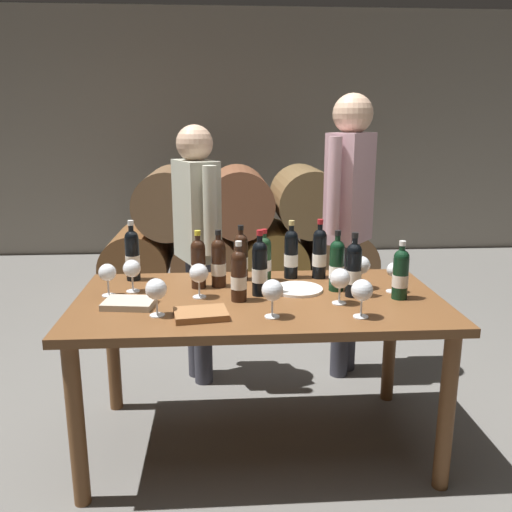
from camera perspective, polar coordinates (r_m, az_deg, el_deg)
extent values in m
plane|color=#66635E|center=(2.86, 0.29, -19.01)|extent=(14.00, 14.00, 0.00)
cube|color=gray|center=(6.59, -2.40, 12.65)|extent=(10.00, 0.24, 2.80)
cylinder|color=brown|center=(5.20, -12.25, -0.28)|extent=(0.60, 0.90, 0.60)
cylinder|color=brown|center=(5.15, -5.30, -0.17)|extent=(0.60, 0.90, 0.60)
cylinder|color=olive|center=(5.17, 1.70, -0.06)|extent=(0.60, 0.90, 0.60)
cylinder|color=brown|center=(5.27, 8.53, 0.05)|extent=(0.60, 0.90, 0.60)
cylinder|color=brown|center=(5.06, -9.03, 5.77)|extent=(0.60, 0.90, 0.60)
cylinder|color=brown|center=(5.04, -1.84, 5.90)|extent=(0.60, 0.90, 0.60)
cylinder|color=brown|center=(5.10, 5.28, 5.95)|extent=(0.60, 0.90, 0.60)
cube|color=brown|center=(2.53, 0.31, -4.83)|extent=(1.70, 0.90, 0.04)
cylinder|color=brown|center=(2.41, -18.42, -16.64)|extent=(0.07, 0.07, 0.72)
cylinder|color=brown|center=(2.52, 19.45, -15.30)|extent=(0.07, 0.07, 0.72)
cylinder|color=brown|center=(3.09, -14.87, -9.33)|extent=(0.07, 0.07, 0.72)
cylinder|color=brown|center=(3.17, 13.94, -8.61)|extent=(0.07, 0.07, 0.72)
cylinder|color=black|center=(2.56, 10.23, -1.90)|extent=(0.07, 0.07, 0.21)
sphere|color=black|center=(2.53, 10.34, 0.55)|extent=(0.07, 0.07, 0.07)
cylinder|color=black|center=(2.52, 10.37, 1.16)|extent=(0.03, 0.03, 0.07)
cylinder|color=black|center=(2.51, 10.42, 2.17)|extent=(0.03, 0.03, 0.02)
cylinder|color=silver|center=(2.56, 10.22, -2.13)|extent=(0.07, 0.07, 0.06)
cylinder|color=black|center=(2.57, 14.97, -2.31)|extent=(0.07, 0.07, 0.19)
sphere|color=black|center=(2.55, 15.11, -0.12)|extent=(0.07, 0.07, 0.07)
cylinder|color=black|center=(2.54, 15.14, 0.41)|extent=(0.03, 0.03, 0.06)
cylinder|color=silver|center=(2.53, 15.20, 1.31)|extent=(0.03, 0.03, 0.02)
cylinder|color=silver|center=(2.58, 14.95, -2.52)|extent=(0.07, 0.07, 0.06)
cylinder|color=#19381E|center=(2.76, 0.87, -0.72)|extent=(0.07, 0.07, 0.19)
sphere|color=#19381E|center=(2.74, 0.88, 1.31)|extent=(0.07, 0.07, 0.07)
cylinder|color=#19381E|center=(2.74, 0.88, 1.80)|extent=(0.03, 0.03, 0.06)
cylinder|color=#B21E23|center=(2.73, 0.88, 2.63)|extent=(0.03, 0.03, 0.02)
cylinder|color=silver|center=(2.77, 0.87, -0.91)|extent=(0.07, 0.07, 0.06)
cylinder|color=black|center=(2.66, -6.10, -1.26)|extent=(0.07, 0.07, 0.20)
sphere|color=black|center=(2.64, -6.16, 0.97)|extent=(0.07, 0.07, 0.07)
cylinder|color=black|center=(2.63, -6.17, 1.51)|extent=(0.03, 0.03, 0.06)
cylinder|color=gold|center=(2.62, -6.20, 2.43)|extent=(0.03, 0.03, 0.02)
cylinder|color=silver|center=(2.66, -6.09, -1.47)|extent=(0.07, 0.07, 0.06)
cylinder|color=black|center=(2.85, -12.88, -0.34)|extent=(0.07, 0.07, 0.22)
sphere|color=black|center=(2.82, -13.00, 1.93)|extent=(0.07, 0.07, 0.07)
cylinder|color=black|center=(2.82, -13.03, 2.49)|extent=(0.03, 0.03, 0.07)
cylinder|color=silver|center=(2.81, -13.09, 3.42)|extent=(0.03, 0.03, 0.02)
cylinder|color=silver|center=(2.85, -12.86, -0.55)|extent=(0.07, 0.07, 0.07)
cylinder|color=black|center=(2.46, -1.83, -2.55)|extent=(0.07, 0.07, 0.20)
sphere|color=black|center=(2.43, -1.85, -0.21)|extent=(0.07, 0.07, 0.07)
cylinder|color=black|center=(2.42, -1.85, 0.36)|extent=(0.03, 0.03, 0.06)
cylinder|color=silver|center=(2.41, -1.86, 1.32)|extent=(0.03, 0.03, 0.02)
cylinder|color=silver|center=(2.46, -1.83, -2.77)|extent=(0.07, 0.07, 0.06)
cylinder|color=black|center=(2.82, 3.72, -0.21)|extent=(0.07, 0.07, 0.21)
sphere|color=black|center=(2.79, 3.75, 2.03)|extent=(0.07, 0.07, 0.07)
cylinder|color=black|center=(2.79, 3.76, 2.58)|extent=(0.03, 0.03, 0.07)
cylinder|color=tan|center=(2.78, 3.78, 3.50)|extent=(0.03, 0.03, 0.02)
cylinder|color=silver|center=(2.82, 3.71, -0.42)|extent=(0.07, 0.07, 0.06)
cylinder|color=black|center=(2.67, -3.96, -1.15)|extent=(0.07, 0.07, 0.20)
sphere|color=black|center=(2.65, -4.00, 1.06)|extent=(0.07, 0.07, 0.07)
cylinder|color=black|center=(2.64, -4.01, 1.60)|extent=(0.03, 0.03, 0.06)
cylinder|color=black|center=(2.63, -4.02, 2.51)|extent=(0.03, 0.03, 0.02)
cylinder|color=silver|center=(2.68, -3.95, -1.36)|extent=(0.07, 0.07, 0.06)
cylinder|color=black|center=(2.83, 6.69, -0.16)|extent=(0.07, 0.07, 0.22)
sphere|color=black|center=(2.81, 6.76, 2.11)|extent=(0.07, 0.07, 0.07)
cylinder|color=black|center=(2.80, 6.78, 2.68)|extent=(0.03, 0.03, 0.07)
cylinder|color=#B21E23|center=(2.79, 6.81, 3.62)|extent=(0.03, 0.03, 0.02)
cylinder|color=silver|center=(2.83, 6.69, -0.37)|extent=(0.07, 0.07, 0.07)
cylinder|color=black|center=(2.53, 0.39, -1.76)|extent=(0.07, 0.07, 0.22)
sphere|color=black|center=(2.50, 0.39, 0.78)|extent=(0.07, 0.07, 0.07)
cylinder|color=black|center=(2.50, 0.39, 1.42)|extent=(0.03, 0.03, 0.07)
cylinder|color=#B21E23|center=(2.49, 0.40, 2.48)|extent=(0.03, 0.03, 0.03)
cylinder|color=silver|center=(2.54, 0.39, -2.00)|extent=(0.07, 0.07, 0.07)
cylinder|color=black|center=(2.63, 8.50, -1.43)|extent=(0.07, 0.07, 0.21)
sphere|color=black|center=(2.61, 8.58, 0.89)|extent=(0.07, 0.07, 0.07)
cylinder|color=black|center=(2.60, 8.61, 1.46)|extent=(0.03, 0.03, 0.07)
cylinder|color=black|center=(2.59, 8.64, 2.42)|extent=(0.03, 0.03, 0.02)
cylinder|color=silver|center=(2.64, 8.49, -1.65)|extent=(0.07, 0.07, 0.06)
cylinder|color=black|center=(2.78, -1.60, -0.51)|extent=(0.07, 0.07, 0.20)
sphere|color=black|center=(2.76, -1.61, 1.63)|extent=(0.07, 0.07, 0.07)
cylinder|color=black|center=(2.75, -1.62, 2.15)|extent=(0.03, 0.03, 0.06)
cylinder|color=black|center=(2.74, -1.62, 3.03)|extent=(0.03, 0.03, 0.02)
cylinder|color=silver|center=(2.78, -1.60, -0.71)|extent=(0.07, 0.07, 0.06)
cylinder|color=white|center=(2.68, -12.83, -3.63)|extent=(0.06, 0.06, 0.00)
cylinder|color=white|center=(2.67, -12.88, -2.81)|extent=(0.01, 0.01, 0.07)
sphere|color=white|center=(2.65, -12.97, -1.29)|extent=(0.08, 0.08, 0.08)
cylinder|color=white|center=(2.33, -10.36, -6.16)|extent=(0.06, 0.06, 0.00)
cylinder|color=white|center=(2.32, -10.41, -5.23)|extent=(0.01, 0.01, 0.07)
sphere|color=white|center=(2.30, -10.49, -3.44)|extent=(0.09, 0.09, 0.09)
cylinder|color=white|center=(2.71, 10.91, -3.29)|extent=(0.06, 0.06, 0.00)
cylinder|color=white|center=(2.70, 10.95, -2.48)|extent=(0.01, 0.01, 0.07)
sphere|color=white|center=(2.68, 11.03, -0.94)|extent=(0.09, 0.09, 0.09)
cylinder|color=white|center=(2.32, 10.98, -6.29)|extent=(0.06, 0.06, 0.00)
cylinder|color=white|center=(2.31, 11.03, -5.36)|extent=(0.01, 0.01, 0.07)
sphere|color=white|center=(2.28, 11.12, -3.56)|extent=(0.09, 0.09, 0.09)
cylinder|color=white|center=(2.47, 8.75, -4.93)|extent=(0.06, 0.06, 0.00)
cylinder|color=white|center=(2.46, 8.79, -4.04)|extent=(0.01, 0.01, 0.07)
sphere|color=white|center=(2.44, 8.85, -2.34)|extent=(0.09, 0.09, 0.09)
cylinder|color=white|center=(2.69, 14.21, -3.63)|extent=(0.06, 0.06, 0.00)
cylinder|color=white|center=(2.68, 14.26, -2.82)|extent=(0.01, 0.01, 0.07)
sphere|color=white|center=(2.66, 14.35, -1.42)|extent=(0.07, 0.07, 0.07)
cylinder|color=white|center=(2.28, 1.71, -6.40)|extent=(0.06, 0.06, 0.00)
cylinder|color=white|center=(2.27, 1.72, -5.46)|extent=(0.01, 0.01, 0.07)
sphere|color=white|center=(2.24, 1.73, -3.62)|extent=(0.09, 0.09, 0.09)
cylinder|color=white|center=(2.54, -5.98, -4.30)|extent=(0.06, 0.06, 0.00)
cylinder|color=white|center=(2.53, -6.01, -3.44)|extent=(0.01, 0.01, 0.07)
sphere|color=white|center=(2.51, -6.05, -1.80)|extent=(0.09, 0.09, 0.09)
cylinder|color=white|center=(2.64, -15.25, -4.02)|extent=(0.06, 0.06, 0.00)
cylinder|color=white|center=(2.63, -15.31, -3.19)|extent=(0.01, 0.01, 0.07)
sphere|color=white|center=(2.61, -15.41, -1.68)|extent=(0.08, 0.08, 0.08)
cube|color=#B2A893|center=(2.47, -13.21, -4.86)|extent=(0.24, 0.19, 0.03)
cube|color=#936038|center=(2.29, -5.83, -6.11)|extent=(0.24, 0.19, 0.03)
cylinder|color=white|center=(2.63, 4.44, -3.51)|extent=(0.24, 0.24, 0.01)
cylinder|color=#383842|center=(3.47, 9.73, -5.20)|extent=(0.11, 0.11, 0.85)
cylinder|color=#383842|center=(3.38, 8.93, -5.72)|extent=(0.11, 0.11, 0.85)
cube|color=#CC9EA8|center=(3.25, 9.86, 7.06)|extent=(0.34, 0.36, 0.64)
cylinder|color=#CC9EA8|center=(3.44, 11.36, 7.90)|extent=(0.08, 0.08, 0.54)
cylinder|color=#CC9EA8|center=(3.06, 8.22, 7.29)|extent=(0.08, 0.08, 0.54)
sphere|color=tan|center=(3.23, 10.18, 14.55)|extent=(0.23, 0.23, 0.23)
cylinder|color=#383842|center=(3.38, -6.35, -6.42)|extent=(0.11, 0.11, 0.77)
cylinder|color=#383842|center=(3.28, -5.65, -7.03)|extent=(0.11, 0.11, 0.77)
cube|color=#B2B29E|center=(3.15, -6.31, 4.78)|extent=(0.29, 0.37, 0.58)
cylinder|color=#B2B29E|center=(3.34, -7.63, 5.76)|extent=(0.08, 0.08, 0.49)
cylinder|color=#B2B29E|center=(2.96, -4.86, 4.76)|extent=(0.08, 0.08, 0.49)
sphere|color=tan|center=(3.11, -6.51, 11.72)|extent=(0.21, 0.21, 0.21)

